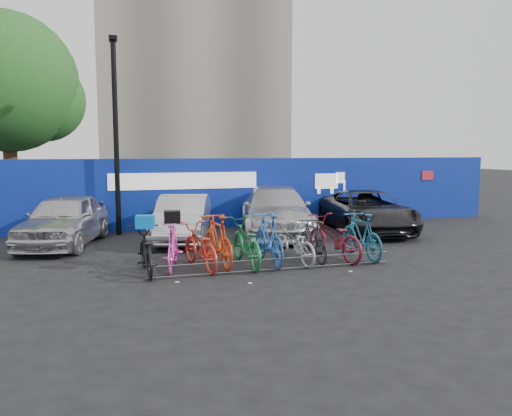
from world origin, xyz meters
name	(u,v)px	position (x,y,z in m)	size (l,w,h in m)	color
ground	(267,265)	(0.00, 0.00, 0.00)	(100.00, 100.00, 0.00)	black
hoarding	(214,193)	(0.01, 6.00, 1.20)	(22.00, 0.18, 2.40)	navy
tree	(13,86)	(-6.77, 10.06, 5.07)	(5.40, 5.20, 7.80)	#382314
lamppost	(116,131)	(-3.20, 5.40, 3.27)	(0.25, 0.50, 6.11)	black
bike_rack	(275,264)	(0.00, -0.60, 0.16)	(5.60, 0.03, 0.30)	#595B60
car_0	(64,220)	(-4.69, 4.01, 0.73)	(1.73, 4.31, 1.47)	#B4B3B8
car_1	(183,218)	(-1.39, 3.80, 0.67)	(1.41, 4.05, 1.33)	#B3B2B7
car_2	(276,211)	(1.64, 4.16, 0.75)	(2.11, 5.19, 1.51)	silver
car_3	(367,211)	(4.69, 3.78, 0.67)	(2.23, 4.85, 1.35)	black
bike_0	(146,251)	(-2.75, 0.00, 0.50)	(0.66, 1.91, 1.00)	black
bike_1	(173,246)	(-2.14, 0.23, 0.53)	(0.50, 1.78, 1.07)	#F147BE
bike_2	(200,246)	(-1.55, 0.13, 0.51)	(0.68, 1.95, 1.02)	red
bike_3	(218,241)	(-1.10, 0.21, 0.61)	(0.57, 2.03, 1.22)	#D34115
bike_4	(246,242)	(-0.47, 0.11, 0.55)	(0.73, 2.09, 1.10)	#177139
bike_5	(269,239)	(0.09, 0.13, 0.61)	(0.57, 2.02, 1.21)	blue
bike_6	(294,244)	(0.68, 0.04, 0.47)	(0.63, 1.81, 0.95)	#96999D
bike_7	(313,240)	(1.21, 0.13, 0.51)	(0.48, 1.69, 1.02)	#252527
bike_8	(334,238)	(1.76, 0.13, 0.54)	(0.72, 2.07, 1.09)	maroon
bike_9	(361,236)	(2.47, 0.05, 0.58)	(0.54, 1.92, 1.15)	#1B5D7E
cargo_crate	(145,222)	(-2.75, 0.00, 1.14)	(0.39, 0.30, 0.28)	blue
cargo_topcase	(172,217)	(-2.14, 0.23, 1.20)	(0.36, 0.32, 0.26)	black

